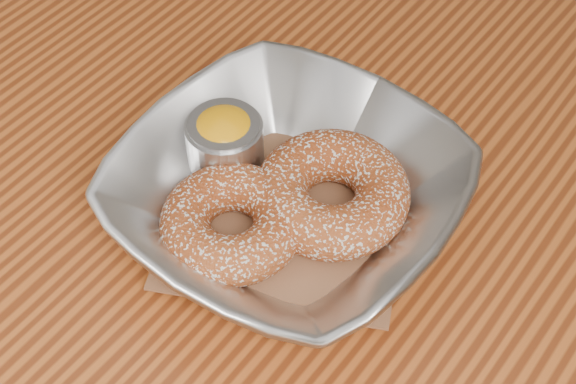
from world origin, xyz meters
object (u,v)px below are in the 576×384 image
Objects in this scene: table at (139,309)px; donut_front at (232,223)px; donut_back at (332,193)px; ramekin at (225,143)px; serving_bowl at (288,197)px.

donut_front is at bearing 23.39° from table.
donut_back reaches higher than table.
table is at bearing -141.40° from donut_back.
donut_front is 0.06m from ramekin.
serving_bowl is at bearing 67.80° from donut_front.
donut_back is at bearing 56.52° from donut_front.
serving_bowl reaches higher than donut_back.
ramekin reaches higher than donut_front.
ramekin is (-0.05, 0.01, 0.01)m from serving_bowl.
donut_front is at bearing -112.20° from serving_bowl.
donut_back is 0.06m from donut_front.
donut_back is 1.11× the size of donut_front.
ramekin is at bearing -171.77° from donut_back.
donut_back is at bearing 38.60° from table.
donut_front is (0.07, 0.03, 0.12)m from table.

